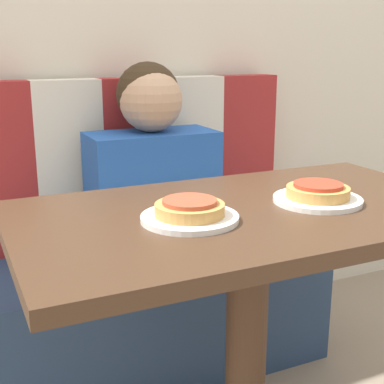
{
  "coord_description": "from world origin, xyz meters",
  "views": [
    {
      "loc": [
        -0.61,
        -1.0,
        1.1
      ],
      "look_at": [
        0.0,
        0.31,
        0.71
      ],
      "focal_mm": 50.0,
      "sensor_mm": 36.0,
      "label": 1
    }
  ],
  "objects_px": {
    "plate_left": "(190,218)",
    "pizza_right": "(318,191)",
    "person": "(152,164)",
    "pizza_left": "(190,208)",
    "plate_right": "(317,200)"
  },
  "relations": [
    {
      "from": "plate_left",
      "to": "pizza_right",
      "type": "xyz_separation_m",
      "value": [
        0.33,
        0.0,
        0.02
      ]
    },
    {
      "from": "person",
      "to": "pizza_right",
      "type": "relative_size",
      "value": 4.36
    },
    {
      "from": "pizza_left",
      "to": "pizza_right",
      "type": "bearing_deg",
      "value": 0.0
    },
    {
      "from": "plate_right",
      "to": "pizza_right",
      "type": "bearing_deg",
      "value": 90.0
    },
    {
      "from": "plate_left",
      "to": "pizza_left",
      "type": "height_order",
      "value": "pizza_left"
    },
    {
      "from": "plate_right",
      "to": "person",
      "type": "bearing_deg",
      "value": 104.01
    },
    {
      "from": "plate_right",
      "to": "pizza_left",
      "type": "distance_m",
      "value": 0.33
    },
    {
      "from": "person",
      "to": "pizza_left",
      "type": "height_order",
      "value": "person"
    },
    {
      "from": "person",
      "to": "pizza_left",
      "type": "xyz_separation_m",
      "value": [
        -0.16,
        -0.66,
        0.05
      ]
    },
    {
      "from": "plate_left",
      "to": "pizza_right",
      "type": "distance_m",
      "value": 0.33
    },
    {
      "from": "plate_right",
      "to": "plate_left",
      "type": "bearing_deg",
      "value": 180.0
    },
    {
      "from": "plate_right",
      "to": "pizza_right",
      "type": "relative_size",
      "value": 1.41
    },
    {
      "from": "person",
      "to": "plate_left",
      "type": "distance_m",
      "value": 0.68
    },
    {
      "from": "plate_left",
      "to": "pizza_right",
      "type": "bearing_deg",
      "value": 0.0
    },
    {
      "from": "plate_left",
      "to": "plate_right",
      "type": "bearing_deg",
      "value": 0.0
    }
  ]
}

